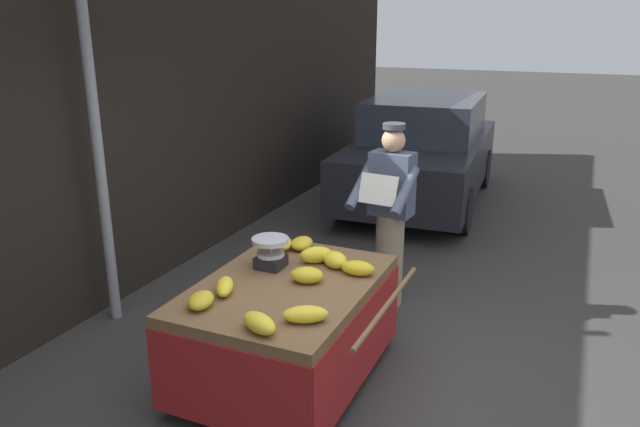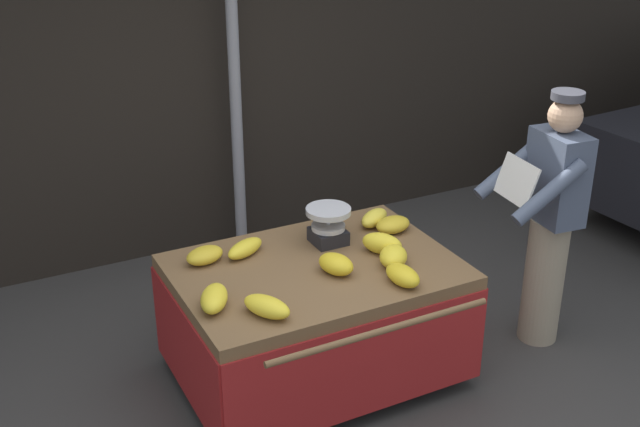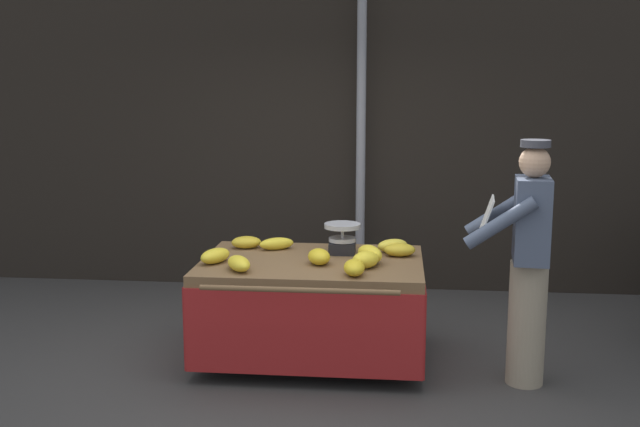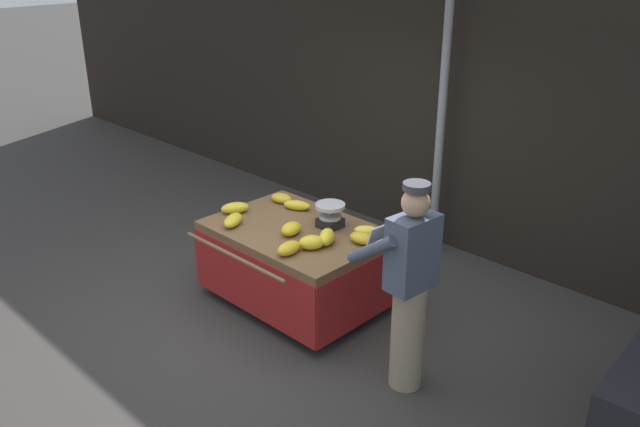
% 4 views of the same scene
% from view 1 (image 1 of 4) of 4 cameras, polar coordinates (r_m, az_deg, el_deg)
% --- Properties ---
extents(ground_plane, '(60.00, 60.00, 0.00)m').
position_cam_1_polar(ground_plane, '(4.59, 2.14, -16.40)').
color(ground_plane, '#383533').
extents(back_wall, '(16.00, 0.24, 3.40)m').
position_cam_1_polar(back_wall, '(5.43, -24.70, 6.86)').
color(back_wall, black).
rests_on(back_wall, ground).
extents(street_pole, '(0.09, 0.09, 3.36)m').
position_cam_1_polar(street_pole, '(5.38, -20.25, 7.07)').
color(street_pole, gray).
rests_on(street_pole, ground).
extents(banana_cart, '(1.66, 1.37, 0.78)m').
position_cam_1_polar(banana_cart, '(4.46, -3.14, -8.93)').
color(banana_cart, brown).
rests_on(banana_cart, ground).
extents(weighing_scale, '(0.28, 0.28, 0.23)m').
position_cam_1_polar(weighing_scale, '(4.60, -4.65, -3.68)').
color(weighing_scale, black).
rests_on(weighing_scale, banana_cart).
extents(banana_bunch_0, '(0.28, 0.23, 0.10)m').
position_cam_1_polar(banana_bunch_0, '(4.98, -3.44, -2.77)').
color(banana_bunch_0, yellow).
rests_on(banana_bunch_0, banana_cart).
extents(banana_bunch_1, '(0.26, 0.32, 0.10)m').
position_cam_1_polar(banana_bunch_1, '(3.81, -1.39, -9.43)').
color(banana_bunch_1, yellow).
rests_on(banana_bunch_1, banana_cart).
extents(banana_bunch_2, '(0.25, 0.31, 0.11)m').
position_cam_1_polar(banana_bunch_2, '(3.72, -5.70, -10.18)').
color(banana_bunch_2, yellow).
rests_on(banana_bunch_2, banana_cart).
extents(banana_bunch_3, '(0.26, 0.19, 0.10)m').
position_cam_1_polar(banana_bunch_3, '(4.96, -1.71, -2.81)').
color(banana_bunch_3, gold).
rests_on(banana_bunch_3, banana_cart).
extents(banana_bunch_4, '(0.30, 0.23, 0.10)m').
position_cam_1_polar(banana_bunch_4, '(4.24, -8.93, -6.76)').
color(banana_bunch_4, yellow).
rests_on(banana_bunch_4, banana_cart).
extents(banana_bunch_5, '(0.22, 0.27, 0.11)m').
position_cam_1_polar(banana_bunch_5, '(4.35, -1.24, -5.79)').
color(banana_bunch_5, gold).
rests_on(banana_bunch_5, banana_cart).
extents(banana_bunch_6, '(0.17, 0.26, 0.11)m').
position_cam_1_polar(banana_bunch_6, '(4.48, 3.57, -5.13)').
color(banana_bunch_6, gold).
rests_on(banana_bunch_6, banana_cart).
extents(banana_bunch_7, '(0.26, 0.27, 0.12)m').
position_cam_1_polar(banana_bunch_7, '(4.61, 1.43, -4.35)').
color(banana_bunch_7, yellow).
rests_on(banana_bunch_7, banana_cart).
extents(banana_bunch_8, '(0.26, 0.28, 0.13)m').
position_cam_1_polar(banana_bunch_8, '(4.69, -0.36, -3.89)').
color(banana_bunch_8, yellow).
rests_on(banana_bunch_8, banana_cart).
extents(banana_bunch_9, '(0.27, 0.21, 0.10)m').
position_cam_1_polar(banana_bunch_9, '(4.07, -11.09, -7.98)').
color(banana_bunch_9, gold).
rests_on(banana_bunch_9, banana_cart).
extents(vendor_person, '(0.61, 0.56, 1.71)m').
position_cam_1_polar(vendor_person, '(5.56, 6.58, -0.20)').
color(vendor_person, gray).
rests_on(vendor_person, ground).
extents(parked_car, '(4.00, 1.95, 1.51)m').
position_cam_1_polar(parked_car, '(8.99, 9.55, 5.79)').
color(parked_car, black).
rests_on(parked_car, ground).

